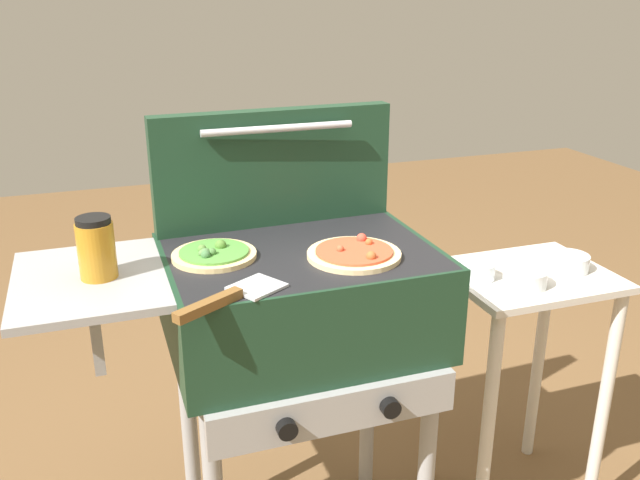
{
  "coord_description": "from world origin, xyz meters",
  "views": [
    {
      "loc": [
        -0.45,
        -1.45,
        1.49
      ],
      "look_at": [
        0.05,
        0.0,
        0.92
      ],
      "focal_mm": 38.5,
      "sensor_mm": 36.0,
      "label": 1
    }
  ],
  "objects_px": {
    "sauce_jar": "(96,248)",
    "topping_bowl_middle": "(525,278)",
    "pizza_veggie": "(214,254)",
    "prep_table": "(521,341)",
    "pizza_pepperoni": "(354,253)",
    "topping_bowl_near": "(568,263)",
    "spatula": "(229,297)",
    "grill": "(296,306)",
    "topping_bowl_far": "(477,271)"
  },
  "relations": [
    {
      "from": "grill",
      "to": "sauce_jar",
      "type": "distance_m",
      "value": 0.49
    },
    {
      "from": "grill",
      "to": "topping_bowl_middle",
      "type": "xyz_separation_m",
      "value": [
        0.61,
        -0.06,
        0.01
      ]
    },
    {
      "from": "prep_table",
      "to": "topping_bowl_far",
      "type": "bearing_deg",
      "value": 175.65
    },
    {
      "from": "pizza_veggie",
      "to": "prep_table",
      "type": "bearing_deg",
      "value": -1.32
    },
    {
      "from": "sauce_jar",
      "to": "prep_table",
      "type": "distance_m",
      "value": 1.2
    },
    {
      "from": "pizza_veggie",
      "to": "topping_bowl_far",
      "type": "distance_m",
      "value": 0.72
    },
    {
      "from": "pizza_pepperoni",
      "to": "topping_bowl_near",
      "type": "xyz_separation_m",
      "value": [
        0.67,
        0.06,
        -0.14
      ]
    },
    {
      "from": "pizza_veggie",
      "to": "prep_table",
      "type": "xyz_separation_m",
      "value": [
        0.86,
        -0.02,
        -0.37
      ]
    },
    {
      "from": "pizza_pepperoni",
      "to": "topping_bowl_middle",
      "type": "relative_size",
      "value": 1.9
    },
    {
      "from": "grill",
      "to": "topping_bowl_near",
      "type": "height_order",
      "value": "grill"
    },
    {
      "from": "pizza_veggie",
      "to": "topping_bowl_near",
      "type": "height_order",
      "value": "pizza_veggie"
    },
    {
      "from": "pizza_pepperoni",
      "to": "topping_bowl_near",
      "type": "bearing_deg",
      "value": 5.43
    },
    {
      "from": "pizza_veggie",
      "to": "spatula",
      "type": "bearing_deg",
      "value": -93.49
    },
    {
      "from": "sauce_jar",
      "to": "spatula",
      "type": "height_order",
      "value": "sauce_jar"
    },
    {
      "from": "pizza_veggie",
      "to": "topping_bowl_near",
      "type": "relative_size",
      "value": 1.77
    },
    {
      "from": "grill",
      "to": "pizza_pepperoni",
      "type": "bearing_deg",
      "value": -32.92
    },
    {
      "from": "topping_bowl_far",
      "to": "pizza_pepperoni",
      "type": "bearing_deg",
      "value": -166.61
    },
    {
      "from": "grill",
      "to": "pizza_pepperoni",
      "type": "relative_size",
      "value": 4.39
    },
    {
      "from": "pizza_veggie",
      "to": "topping_bowl_far",
      "type": "height_order",
      "value": "pizza_veggie"
    },
    {
      "from": "topping_bowl_far",
      "to": "topping_bowl_middle",
      "type": "distance_m",
      "value": 0.12
    },
    {
      "from": "grill",
      "to": "topping_bowl_near",
      "type": "bearing_deg",
      "value": -1.05
    },
    {
      "from": "pizza_pepperoni",
      "to": "topping_bowl_middle",
      "type": "xyz_separation_m",
      "value": [
        0.49,
        0.01,
        -0.14
      ]
    },
    {
      "from": "prep_table",
      "to": "topping_bowl_near",
      "type": "height_order",
      "value": "topping_bowl_near"
    },
    {
      "from": "sauce_jar",
      "to": "spatula",
      "type": "distance_m",
      "value": 0.32
    },
    {
      "from": "topping_bowl_middle",
      "to": "topping_bowl_far",
      "type": "bearing_deg",
      "value": 139.2
    },
    {
      "from": "sauce_jar",
      "to": "topping_bowl_middle",
      "type": "distance_m",
      "value": 1.07
    },
    {
      "from": "sauce_jar",
      "to": "topping_bowl_far",
      "type": "height_order",
      "value": "sauce_jar"
    },
    {
      "from": "grill",
      "to": "topping_bowl_far",
      "type": "height_order",
      "value": "grill"
    },
    {
      "from": "prep_table",
      "to": "topping_bowl_far",
      "type": "distance_m",
      "value": 0.28
    },
    {
      "from": "pizza_pepperoni",
      "to": "prep_table",
      "type": "relative_size",
      "value": 0.29
    },
    {
      "from": "spatula",
      "to": "prep_table",
      "type": "bearing_deg",
      "value": 13.98
    },
    {
      "from": "topping_bowl_far",
      "to": "pizza_veggie",
      "type": "bearing_deg",
      "value": 179.37
    },
    {
      "from": "spatula",
      "to": "topping_bowl_middle",
      "type": "distance_m",
      "value": 0.84
    },
    {
      "from": "sauce_jar",
      "to": "topping_bowl_near",
      "type": "height_order",
      "value": "sauce_jar"
    },
    {
      "from": "prep_table",
      "to": "topping_bowl_middle",
      "type": "xyz_separation_m",
      "value": [
        -0.06,
        -0.07,
        0.23
      ]
    },
    {
      "from": "sauce_jar",
      "to": "topping_bowl_near",
      "type": "xyz_separation_m",
      "value": [
        1.23,
        -0.01,
        -0.2
      ]
    },
    {
      "from": "spatula",
      "to": "pizza_veggie",
      "type": "bearing_deg",
      "value": 86.51
    },
    {
      "from": "sauce_jar",
      "to": "topping_bowl_near",
      "type": "relative_size",
      "value": 1.23
    },
    {
      "from": "pizza_veggie",
      "to": "sauce_jar",
      "type": "xyz_separation_m",
      "value": [
        -0.25,
        -0.03,
        0.06
      ]
    },
    {
      "from": "topping_bowl_near",
      "to": "topping_bowl_middle",
      "type": "bearing_deg",
      "value": -163.98
    },
    {
      "from": "sauce_jar",
      "to": "topping_bowl_far",
      "type": "bearing_deg",
      "value": 1.3
    },
    {
      "from": "pizza_pepperoni",
      "to": "topping_bowl_far",
      "type": "bearing_deg",
      "value": 13.39
    },
    {
      "from": "pizza_pepperoni",
      "to": "sauce_jar",
      "type": "height_order",
      "value": "sauce_jar"
    },
    {
      "from": "topping_bowl_middle",
      "to": "topping_bowl_near",
      "type": "bearing_deg",
      "value": 16.02
    },
    {
      "from": "pizza_veggie",
      "to": "topping_bowl_middle",
      "type": "xyz_separation_m",
      "value": [
        0.8,
        -0.09,
        -0.14
      ]
    },
    {
      "from": "grill",
      "to": "prep_table",
      "type": "height_order",
      "value": "grill"
    },
    {
      "from": "topping_bowl_near",
      "to": "sauce_jar",
      "type": "bearing_deg",
      "value": 179.58
    },
    {
      "from": "prep_table",
      "to": "topping_bowl_middle",
      "type": "height_order",
      "value": "topping_bowl_middle"
    },
    {
      "from": "pizza_veggie",
      "to": "pizza_pepperoni",
      "type": "bearing_deg",
      "value": -18.26
    },
    {
      "from": "pizza_pepperoni",
      "to": "sauce_jar",
      "type": "relative_size",
      "value": 1.61
    }
  ]
}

